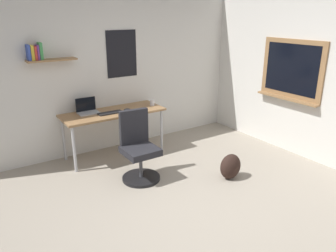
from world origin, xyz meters
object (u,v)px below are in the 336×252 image
backpack (230,166)px  computer_mouse (127,110)px  laptop (87,109)px  desk (113,116)px  office_chair (139,150)px  keyboard (110,113)px  coffee_mug (152,103)px

backpack → computer_mouse: bearing=116.9°
laptop → backpack: size_ratio=0.87×
desk → office_chair: bearing=-93.5°
keyboard → backpack: (1.06, -1.54, -0.56)m
laptop → backpack: bearing=-52.8°
office_chair → laptop: laptop is taller
computer_mouse → coffee_mug: bearing=5.8°
backpack → keyboard: bearing=124.6°
laptop → computer_mouse: (0.56, -0.22, -0.04)m
desk → backpack: bearing=-58.7°
office_chair → coffee_mug: office_chair is taller
laptop → keyboard: (0.28, -0.22, -0.04)m
office_chair → computer_mouse: office_chair is taller
backpack → office_chair: bearing=145.5°
desk → laptop: 0.40m
keyboard → backpack: 1.95m
coffee_mug → backpack: 1.72m
computer_mouse → coffee_mug: 0.49m
desk → laptop: size_ratio=5.11×
keyboard → computer_mouse: (0.28, -0.00, 0.01)m
coffee_mug → desk: bearing=177.8°
backpack → laptop: bearing=127.2°
office_chair → computer_mouse: bearing=72.9°
computer_mouse → backpack: computer_mouse is taller
desk → coffee_mug: size_ratio=17.20×
laptop → backpack: 2.30m
coffee_mug → backpack: size_ratio=0.26×
office_chair → computer_mouse: (0.26, 0.83, 0.33)m
office_chair → backpack: size_ratio=2.66×
computer_mouse → coffee_mug: (0.49, 0.05, 0.03)m
desk → backpack: size_ratio=4.43×
desk → keyboard: bearing=-136.0°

